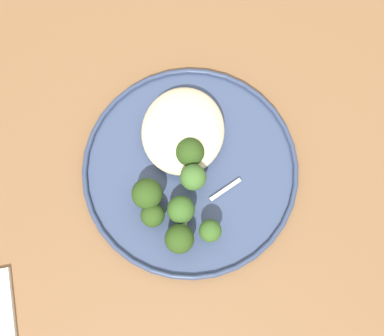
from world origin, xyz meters
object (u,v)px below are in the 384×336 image
Objects in this scene: seared_scallop_front_small at (210,134)px; seared_scallop_large_seared at (193,114)px; seared_scallop_tilted_round at (192,160)px; seared_scallop_center_golden at (183,128)px; seared_scallop_right_edge at (166,152)px; broccoli_floret_tall_stalk at (155,216)px; broccoli_floret_rear_charred at (183,210)px; broccoli_floret_front_edge at (181,239)px; broccoli_floret_left_leaning at (195,178)px; broccoli_floret_beside_noodles at (212,231)px; broccoli_floret_split_head at (149,194)px; broccoli_floret_small_sprig at (192,153)px; dinner_plate at (192,170)px; seared_scallop_left_edge at (187,143)px.

seared_scallop_large_seared is at bearing -131.86° from seared_scallop_front_small.
seared_scallop_center_golden reaches higher than seared_scallop_tilted_round.
seared_scallop_right_edge is 0.79× the size of broccoli_floret_tall_stalk.
broccoli_floret_rear_charred reaches higher than seared_scallop_front_small.
broccoli_floret_front_edge is at bearing -5.69° from seared_scallop_front_small.
seared_scallop_tilted_round is at bearing 8.56° from seared_scallop_large_seared.
seared_scallop_right_edge is 0.06m from seared_scallop_large_seared.
broccoli_floret_left_leaning is 0.07m from broccoli_floret_beside_noodles.
broccoli_floret_split_head is at bearing -33.28° from seared_scallop_front_small.
broccoli_floret_tall_stalk is at bearing -23.45° from seared_scallop_front_small.
broccoli_floret_left_leaning reaches higher than broccoli_floret_beside_noodles.
seared_scallop_front_small reaches higher than seared_scallop_tilted_round.
broccoli_floret_small_sprig is (0.04, 0.02, 0.02)m from seared_scallop_center_golden.
seared_scallop_front_small is 0.04m from seared_scallop_tilted_round.
seared_scallop_right_edge is 0.69× the size of broccoli_floret_beside_noodles.
broccoli_floret_left_leaning is (-0.04, 0.01, 0.01)m from broccoli_floret_rear_charred.
broccoli_floret_small_sprig is at bearing 25.82° from seared_scallop_center_golden.
seared_scallop_front_small is at bearing 84.70° from seared_scallop_center_golden.
broccoli_floret_small_sprig is at bearing -29.79° from seared_scallop_front_small.
seared_scallop_left_edge reaches higher than dinner_plate.
seared_scallop_front_small is 0.50× the size of broccoli_floret_front_edge.
seared_scallop_tilted_round reaches higher than dinner_plate.
broccoli_floret_tall_stalk reaches higher than seared_scallop_center_golden.
broccoli_floret_small_sprig is (-0.09, 0.03, 0.00)m from broccoli_floret_tall_stalk.
seared_scallop_tilted_round is at bearing 179.16° from broccoli_floret_rear_charred.
broccoli_floret_split_head is (-0.03, -0.08, 0.00)m from broccoli_floret_beside_noodles.
broccoli_floret_beside_noodles is 0.10m from broccoli_floret_small_sprig.
broccoli_floret_front_edge is (0.08, -0.00, -0.01)m from broccoli_floret_left_leaning.
broccoli_floret_split_head is (-0.02, -0.01, 0.01)m from broccoli_floret_tall_stalk.
broccoli_floret_split_head reaches higher than seared_scallop_large_seared.
broccoli_floret_small_sprig reaches higher than seared_scallop_front_small.
dinner_plate is 0.05m from seared_scallop_front_small.
seared_scallop_tilted_round is 0.05m from seared_scallop_center_golden.
broccoli_floret_tall_stalk reaches higher than seared_scallop_front_small.
broccoli_floret_small_sprig reaches higher than broccoli_floret_beside_noodles.
seared_scallop_right_edge reaches higher than seared_scallop_left_edge.
seared_scallop_front_small is at bearing 161.27° from dinner_plate.
dinner_plate is at bearing -178.68° from broccoli_floret_front_edge.
broccoli_floret_tall_stalk is 0.89× the size of broccoli_floret_front_edge.
broccoli_floret_rear_charred is at bearing -1.99° from dinner_plate.
broccoli_floret_tall_stalk is 0.03m from broccoli_floret_split_head.
seared_scallop_tilted_round is (0.04, -0.02, -0.00)m from seared_scallop_front_small.
seared_scallop_right_edge and seared_scallop_center_golden have the same top height.
dinner_plate is at bearing 178.01° from broccoli_floret_rear_charred.
seared_scallop_front_small and seared_scallop_right_edge have the same top height.
broccoli_floret_left_leaning is (-0.05, 0.04, 0.01)m from broccoli_floret_tall_stalk.
broccoli_floret_small_sprig is 0.11m from broccoli_floret_front_edge.
seared_scallop_left_edge is at bearing -60.64° from seared_scallop_front_small.
broccoli_floret_split_head is 1.14× the size of broccoli_floret_front_edge.
broccoli_floret_beside_noodles is at bearing 9.50° from seared_scallop_front_small.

